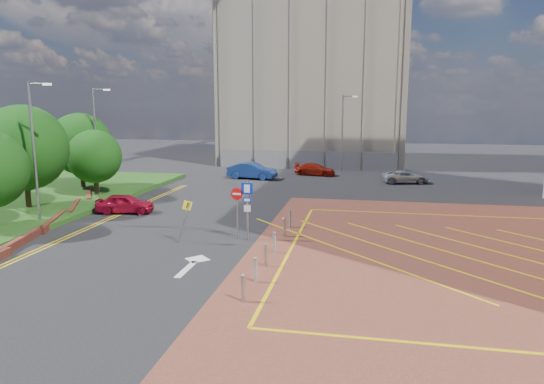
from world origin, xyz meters
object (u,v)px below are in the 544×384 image
(tree_b, at_px, (24,148))
(car_blue_back, at_px, (252,171))
(lamp_left_far, at_px, (96,135))
(car_red_left, at_px, (125,203))
(lamp_left_near, at_px, (35,146))
(tree_c, at_px, (94,157))
(car_red_back, at_px, (315,169))
(car_silver_back, at_px, (405,177))
(tree_d, at_px, (80,144))
(lamp_back, at_px, (343,131))
(sign_cluster, at_px, (243,203))
(warning_sign, at_px, (185,216))

(tree_b, xyz_separation_m, car_blue_back, (11.32, 16.89, -3.46))
(lamp_left_far, relative_size, car_red_left, 2.16)
(lamp_left_near, relative_size, lamp_left_far, 1.00)
(car_blue_back, bearing_deg, tree_c, 149.70)
(car_red_back, xyz_separation_m, car_silver_back, (8.59, -3.45, -0.02))
(tree_d, height_order, lamp_back, lamp_back)
(sign_cluster, bearing_deg, car_silver_back, 65.09)
(tree_c, distance_m, lamp_back, 25.19)
(tree_c, height_order, car_blue_back, tree_c)
(tree_c, height_order, car_silver_back, tree_c)
(warning_sign, xyz_separation_m, car_silver_back, (12.51, 22.26, -0.85))
(car_silver_back, bearing_deg, lamp_back, 31.88)
(tree_b, distance_m, lamp_left_far, 7.10)
(tree_b, distance_m, tree_c, 5.49)
(tree_d, relative_size, car_blue_back, 1.29)
(tree_c, xyz_separation_m, warning_sign, (11.05, -10.25, -1.76))
(lamp_left_near, xyz_separation_m, lamp_back, (16.50, 26.00, -0.30))
(lamp_left_near, xyz_separation_m, car_silver_back, (22.48, 20.01, -4.08))
(car_silver_back, bearing_deg, car_red_left, 117.40)
(tree_c, height_order, lamp_left_near, lamp_left_near)
(lamp_left_far, height_order, car_red_left, lamp_left_far)
(car_red_left, bearing_deg, lamp_left_near, 126.31)
(lamp_left_far, distance_m, lamp_back, 24.46)
(lamp_left_near, distance_m, car_red_left, 6.52)
(car_red_back, distance_m, car_silver_back, 9.26)
(warning_sign, bearing_deg, tree_d, 136.68)
(lamp_left_near, relative_size, car_blue_back, 1.70)
(car_blue_back, bearing_deg, car_silver_back, -81.70)
(tree_d, distance_m, sign_cluster, 20.74)
(car_red_left, bearing_deg, lamp_back, -41.54)
(tree_d, xyz_separation_m, lamp_back, (20.58, 15.00, 0.49))
(lamp_back, bearing_deg, tree_c, -134.32)
(lamp_left_far, relative_size, car_silver_back, 1.92)
(tree_b, relative_size, warning_sign, 3.01)
(lamp_left_near, relative_size, warning_sign, 3.57)
(lamp_left_near, height_order, lamp_back, lamp_left_near)
(tree_d, distance_m, lamp_left_near, 11.76)
(lamp_left_far, height_order, car_red_back, lamp_left_far)
(sign_cluster, xyz_separation_m, car_silver_back, (9.77, 21.03, -1.37))
(tree_c, distance_m, warning_sign, 15.17)
(tree_b, relative_size, car_red_left, 1.82)
(lamp_left_far, height_order, car_silver_back, lamp_left_far)
(tree_d, distance_m, car_silver_back, 28.24)
(tree_c, relative_size, car_red_left, 1.32)
(car_red_left, bearing_deg, tree_c, 35.93)
(tree_d, relative_size, car_silver_back, 1.46)
(lamp_left_far, bearing_deg, tree_d, 154.32)
(lamp_back, bearing_deg, tree_b, -130.41)
(car_red_left, bearing_deg, car_silver_back, -60.66)
(tree_b, height_order, car_red_left, tree_b)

